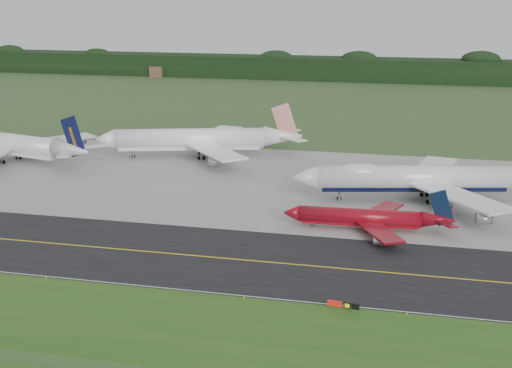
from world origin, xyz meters
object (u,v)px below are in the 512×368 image
object	(u,v)px
jet_red_737	(369,218)
taxiway_sign	(343,305)
jet_ba_747	(423,178)
jet_navy_gold	(9,144)
jet_star_tail	(201,140)

from	to	relation	value
jet_red_737	taxiway_sign	distance (m)	40.31
jet_ba_747	jet_navy_gold	world-z (taller)	jet_ba_747
jet_ba_747	taxiway_sign	bearing A→B (deg)	-99.66
jet_red_737	taxiway_sign	size ratio (longest dim) A/B	6.98
jet_navy_gold	jet_red_737	bearing A→B (deg)	-19.58
jet_red_737	jet_navy_gold	xyz separation A→B (m)	(-106.53, 37.88, 2.46)
jet_red_737	jet_star_tail	size ratio (longest dim) A/B	0.58
jet_ba_747	jet_star_tail	bearing A→B (deg)	154.31
jet_red_737	jet_star_tail	xyz separation A→B (m)	(-54.10, 55.70, 2.76)
jet_navy_gold	jet_star_tail	distance (m)	55.37
jet_star_tail	jet_navy_gold	bearing A→B (deg)	-161.22
taxiway_sign	jet_red_737	bearing A→B (deg)	89.14
jet_ba_747	jet_red_737	distance (m)	26.92
jet_red_737	jet_star_tail	bearing A→B (deg)	134.17
jet_star_tail	jet_red_737	bearing A→B (deg)	-45.83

